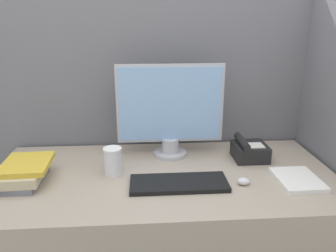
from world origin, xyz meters
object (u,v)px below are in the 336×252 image
object	(u,v)px
mouse	(244,181)
book_stack	(23,172)
monitor	(170,113)
coffee_cup	(113,161)
desk_telephone	(249,151)
keyboard	(179,183)

from	to	relation	value
mouse	book_stack	bearing A→B (deg)	174.43
monitor	mouse	bearing A→B (deg)	-49.87
monitor	coffee_cup	bearing A→B (deg)	-143.70
monitor	desk_telephone	size ratio (longest dim) A/B	3.06
mouse	desk_telephone	world-z (taller)	desk_telephone
mouse	book_stack	xyz separation A→B (m)	(-0.98, 0.10, 0.03)
book_stack	desk_telephone	size ratio (longest dim) A/B	1.48
keyboard	mouse	size ratio (longest dim) A/B	7.59
monitor	desk_telephone	distance (m)	0.46
monitor	book_stack	world-z (taller)	monitor
desk_telephone	mouse	bearing A→B (deg)	-111.73
keyboard	coffee_cup	bearing A→B (deg)	156.42
keyboard	book_stack	xyz separation A→B (m)	(-0.69, 0.08, 0.04)
book_stack	monitor	bearing A→B (deg)	20.87
book_stack	keyboard	bearing A→B (deg)	-6.63
book_stack	desk_telephone	distance (m)	1.10
monitor	keyboard	xyz separation A→B (m)	(0.01, -0.34, -0.23)
keyboard	coffee_cup	xyz separation A→B (m)	(-0.30, 0.13, 0.06)
coffee_cup	monitor	bearing A→B (deg)	36.30
book_stack	desk_telephone	bearing A→B (deg)	9.30
monitor	desk_telephone	bearing A→B (deg)	-11.25
mouse	coffee_cup	distance (m)	0.60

